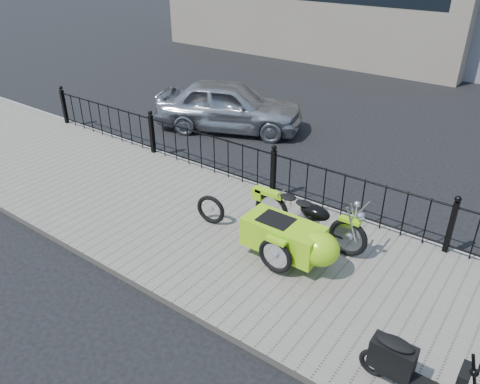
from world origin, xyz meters
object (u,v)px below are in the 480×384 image
Objects in this scene: spare_tire at (211,210)px; motorcycle_sidecar at (297,235)px; sedan_car at (229,106)px; scooter at (411,369)px.

motorcycle_sidecar is at bearing -1.16° from spare_tire.
motorcycle_sidecar is 6.36m from sedan_car.
sedan_car is (-7.03, 5.77, 0.20)m from scooter.
spare_tire is (-1.84, 0.04, -0.19)m from motorcycle_sidecar.
scooter reaches higher than spare_tire.
scooter is at bearing -31.73° from motorcycle_sidecar.
motorcycle_sidecar is 1.85m from spare_tire.
motorcycle_sidecar reaches higher than spare_tire.
sedan_car reaches higher than scooter.
motorcycle_sidecar reaches higher than scooter.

